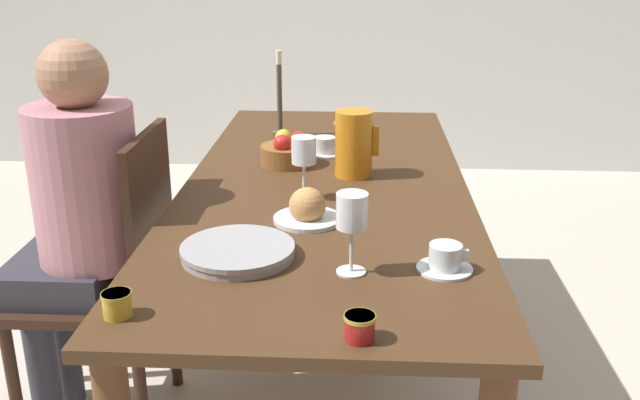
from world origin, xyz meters
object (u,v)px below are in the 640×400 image
Objects in this scene: serving_tray at (238,251)px; fruit_bowl at (288,152)px; bread_plate at (307,210)px; chair_person_side at (115,276)px; wine_glass_water at (304,153)px; jam_jar_amber at (360,326)px; teacup_across at (325,147)px; jam_jar_red at (117,303)px; person_seated at (77,209)px; teacup_near_person at (445,260)px; red_pitcher at (354,143)px; candlestick_tall at (280,103)px; wine_glass_juice at (352,216)px.

fruit_bowl is (0.04, 0.75, 0.03)m from serving_tray.
chair_person_side is at bearing 168.24° from bread_plate.
chair_person_side is 0.67m from wine_glass_water.
fruit_bowl is (-0.24, 1.11, 0.01)m from jam_jar_amber.
chair_person_side is 15.53× the size of jam_jar_amber.
chair_person_side is 7.34× the size of teacup_across.
wine_glass_water is at bearing -76.35° from fruit_bowl.
fruit_bowl reaches higher than jam_jar_red.
person_seated is 6.68× the size of fruit_bowl.
serving_tray is at bearing 56.82° from jam_jar_red.
jam_jar_red is (-0.34, -0.53, -0.00)m from bread_plate.
teacup_near_person is 2.12× the size of jam_jar_red.
person_seated is at bearing 158.01° from teacup_near_person.
jam_jar_amber reaches higher than serving_tray.
red_pitcher is at bearing -70.45° from person_seated.
jam_jar_red is at bearing -159.17° from chair_person_side.
teacup_across is (0.60, 0.51, 0.26)m from chair_person_side.
candlestick_tall is (-0.50, 1.18, 0.10)m from teacup_near_person.
wine_glass_juice is 0.52m from jam_jar_red.
fruit_bowl is 0.39m from candlestick_tall.
red_pitcher is 0.65× the size of candlestick_tall.
jam_jar_red is (-0.45, -0.93, -0.08)m from red_pitcher.
candlestick_tall reaches higher than red_pitcher.
bread_plate is 0.56× the size of candlestick_tall.
red_pitcher is 1.64× the size of teacup_near_person.
teacup_near_person is 0.47× the size of serving_tray.
teacup_near_person is (0.35, -0.46, -0.11)m from wine_glass_water.
candlestick_tall is at bearing 100.82° from bread_plate.
chair_person_side is 4.47× the size of red_pitcher.
candlestick_tall reaches higher than teacup_near_person.
bread_plate is at bearing 58.80° from serving_tray.
fruit_bowl is at bearing 86.81° from serving_tray.
person_seated is at bearing 145.50° from serving_tray.
wine_glass_juice is 3.13× the size of jam_jar_red.
jam_jar_red is 0.34× the size of fruit_bowl.
chair_person_side reaches higher than bread_plate.
red_pitcher reaches higher than serving_tray.
teacup_near_person is 0.48m from serving_tray.
jam_jar_amber is 0.34× the size of fruit_bowl.
wine_glass_juice reaches higher than teacup_near_person.
serving_tray is (0.44, -0.36, 0.25)m from chair_person_side.
teacup_near_person is 1.00× the size of teacup_across.
fruit_bowl is at bearing -55.54° from person_seated.
red_pitcher is at bearing 90.34° from wine_glass_juice.
person_seated is 0.67m from wine_glass_water.
teacup_across is at bearing 113.85° from red_pitcher.
bread_plate is (0.67, -0.12, 0.06)m from person_seated.
wine_glass_water is at bearing -121.83° from red_pitcher.
wine_glass_juice is 0.30m from jam_jar_amber.
red_pitcher is (0.79, 0.28, 0.13)m from person_seated.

